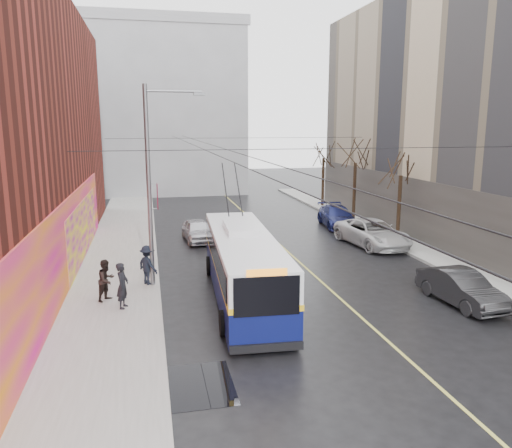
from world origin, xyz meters
The scene contains 20 objects.
ground centered at (0.00, 0.00, 0.00)m, with size 140.00×140.00×0.00m, color black.
sidewalk_left centered at (-8.00, 12.00, 0.07)m, with size 4.00×60.00×0.15m, color gray.
sidewalk_right centered at (9.00, 12.00, 0.07)m, with size 2.00×60.00×0.15m, color gray.
lane_line centered at (1.50, 14.00, 0.00)m, with size 0.12×50.00×0.01m, color #BFB74C.
building_far centered at (-6.00, 44.99, 9.02)m, with size 20.50×12.10×18.00m.
streetlight_pole centered at (-6.14, 10.00, 4.85)m, with size 2.65×0.60×9.00m.
catenary_wires centered at (-2.54, 14.77, 6.25)m, with size 18.00×60.00×0.22m.
tree_near centered at (9.00, 16.00, 4.98)m, with size 3.20×3.20×6.40m.
tree_mid centered at (9.00, 23.00, 5.25)m, with size 3.20×3.20×6.68m.
tree_far centered at (9.00, 30.00, 5.14)m, with size 3.20×3.20×6.57m.
puddle centered at (-5.29, 0.87, 0.00)m, with size 2.24×2.62×0.01m, color black.
pigeons_flying centered at (-2.67, 10.04, 7.06)m, with size 4.97×0.78×2.56m.
trolleybus centered at (-2.54, 7.72, 1.49)m, with size 3.13×11.44×5.37m.
parked_car_b centered at (6.10, 5.12, 0.71)m, with size 1.49×4.28×1.41m, color #2B2B2E.
parked_car_c centered at (6.96, 15.34, 0.80)m, with size 2.64×5.73×1.59m, color #BBBCBE.
parked_car_d centered at (7.00, 21.28, 0.75)m, with size 2.09×5.15×1.50m, color navy.
following_car centered at (-3.39, 18.86, 0.69)m, with size 1.64×4.07×1.39m, color silver.
pedestrian_a centered at (-7.48, 7.25, 1.07)m, with size 0.67×0.44×1.84m, color black.
pedestrian_b centered at (-8.17, 8.29, 1.02)m, with size 0.84×0.66×1.73m, color black.
pedestrian_c centered at (-6.50, 10.12, 1.05)m, with size 1.16×0.67×1.80m, color black.
Camera 1 is at (-6.33, -12.24, 7.31)m, focal length 35.00 mm.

